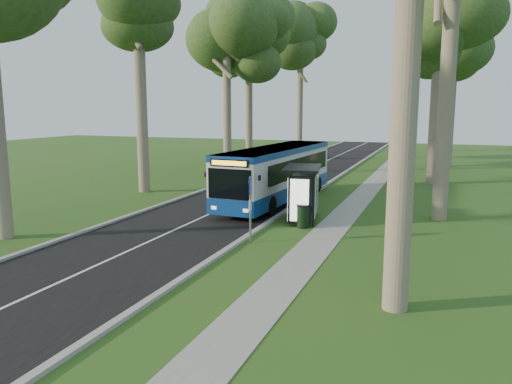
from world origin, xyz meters
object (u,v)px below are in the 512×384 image
Objects in this scene: litter_bin at (303,216)px; car_white at (237,162)px; bus at (277,174)px; car_silver at (286,151)px; bus_shelter at (303,184)px; bus_stop_sign at (250,202)px.

car_white is at bearing 120.80° from litter_bin.
bus is 2.63× the size of car_white.
bus reaches higher than car_white.
bus is 11.41× the size of litter_bin.
bus is 2.32× the size of car_silver.
bus_shelter is 1.69m from litter_bin.
bus is 4.48× the size of bus_stop_sign.
bus_shelter is (2.74, -4.45, 0.20)m from bus.
car_white is 10.76m from car_silver.
litter_bin is (3.05, -5.48, -1.10)m from bus.
bus_shelter is at bearing -53.98° from car_silver.
bus is 6.37m from litter_bin.
car_silver is at bearing 108.63° from litter_bin.
bus is 3.68× the size of bus_shelter.
bus is at bearing 92.41° from bus_stop_sign.
bus_stop_sign is 3.65m from litter_bin.
bus_stop_sign reaches higher than car_white.
bus_stop_sign is at bearing -58.01° from car_silver.
bus_stop_sign reaches higher than bus_shelter.
car_silver is (-6.64, 23.27, -0.78)m from bus.
car_silver is at bearing 95.85° from bus_stop_sign.
bus_stop_sign reaches higher than litter_bin.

